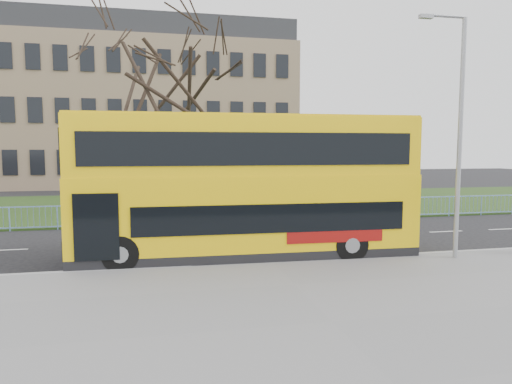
{
  "coord_description": "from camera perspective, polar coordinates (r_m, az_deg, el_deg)",
  "views": [
    {
      "loc": [
        -3.42,
        -15.32,
        3.66
      ],
      "look_at": [
        0.04,
        1.0,
        2.08
      ],
      "focal_mm": 32.0,
      "sensor_mm": 36.0,
      "label": 1
    }
  ],
  "objects": [
    {
      "name": "ground",
      "position": [
        16.11,
        0.59,
        -7.73
      ],
      "size": [
        120.0,
        120.0,
        0.0
      ],
      "primitive_type": "plane",
      "color": "black",
      "rests_on": "ground"
    },
    {
      "name": "pavement",
      "position": [
        9.9,
        9.47,
        -16.0
      ],
      "size": [
        80.0,
        10.5,
        0.12
      ],
      "primitive_type": "cube",
      "color": "slate",
      "rests_on": "ground"
    },
    {
      "name": "kerb",
      "position": [
        14.63,
        1.93,
        -8.81
      ],
      "size": [
        80.0,
        0.2,
        0.14
      ],
      "primitive_type": "cube",
      "color": "gray",
      "rests_on": "ground"
    },
    {
      "name": "grass_verge",
      "position": [
        30.03,
        -5.35,
        -1.54
      ],
      "size": [
        80.0,
        15.4,
        0.08
      ],
      "primitive_type": "cube",
      "color": "#1F3C15",
      "rests_on": "ground"
    },
    {
      "name": "guard_railing",
      "position": [
        22.4,
        -3.08,
        -2.59
      ],
      "size": [
        40.0,
        0.12,
        1.1
      ],
      "primitive_type": null,
      "color": "#7CA5DC",
      "rests_on": "ground"
    },
    {
      "name": "bare_tree",
      "position": [
        25.45,
        -11.18,
        11.15
      ],
      "size": [
        8.64,
        8.64,
        12.35
      ],
      "primitive_type": null,
      "color": "black",
      "rests_on": "grass_verge"
    },
    {
      "name": "civic_building",
      "position": [
        50.45,
        -13.92,
        9.04
      ],
      "size": [
        30.0,
        15.0,
        14.0
      ],
      "primitive_type": "cube",
      "color": "#90775B",
      "rests_on": "ground"
    },
    {
      "name": "yellow_bus",
      "position": [
        15.24,
        -1.19,
        1.08
      ],
      "size": [
        11.26,
        3.01,
        4.69
      ],
      "rotation": [
        0.0,
        0.0,
        -0.03
      ],
      "color": "yellow",
      "rests_on": "ground"
    },
    {
      "name": "street_lamp",
      "position": [
        15.99,
        23.89,
        7.34
      ],
      "size": [
        1.63,
        0.18,
        7.68
      ],
      "rotation": [
        0.0,
        0.0,
        -0.01
      ],
      "color": "#95989D",
      "rests_on": "pavement"
    }
  ]
}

